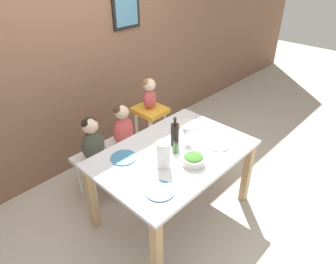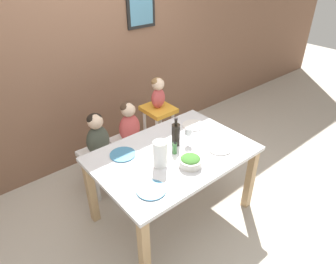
% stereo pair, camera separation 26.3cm
% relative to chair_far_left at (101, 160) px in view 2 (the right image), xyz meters
% --- Properties ---
extents(ground_plane, '(14.00, 14.00, 0.00)m').
position_rel_chair_far_left_xyz_m(ground_plane, '(0.35, -0.77, -0.39)').
color(ground_plane, '#BCB2A3').
extents(wall_back, '(10.00, 0.09, 2.70)m').
position_rel_chair_far_left_xyz_m(wall_back, '(0.35, 0.65, 0.96)').
color(wall_back, brown).
rests_on(wall_back, ground_plane).
extents(dining_table, '(1.42, 0.96, 0.75)m').
position_rel_chair_far_left_xyz_m(dining_table, '(0.35, -0.77, 0.25)').
color(dining_table, silver).
rests_on(dining_table, ground_plane).
extents(chair_far_left, '(0.37, 0.42, 0.47)m').
position_rel_chair_far_left_xyz_m(chair_far_left, '(0.00, 0.00, 0.00)').
color(chair_far_left, silver).
rests_on(chair_far_left, ground_plane).
extents(chair_far_center, '(0.37, 0.42, 0.47)m').
position_rel_chair_far_left_xyz_m(chair_far_center, '(0.39, 0.00, 0.00)').
color(chair_far_center, silver).
rests_on(chair_far_center, ground_plane).
extents(chair_right_highchair, '(0.32, 0.36, 0.75)m').
position_rel_chair_far_left_xyz_m(chair_right_highchair, '(0.79, 0.00, 0.19)').
color(chair_right_highchair, silver).
rests_on(chair_right_highchair, ground_plane).
extents(person_child_left, '(0.25, 0.17, 0.47)m').
position_rel_chair_far_left_xyz_m(person_child_left, '(0.00, 0.00, 0.31)').
color(person_child_left, '#3D4238').
rests_on(person_child_left, chair_far_left).
extents(person_child_center, '(0.25, 0.17, 0.47)m').
position_rel_chair_far_left_xyz_m(person_child_center, '(0.39, 0.00, 0.31)').
color(person_child_center, '#C64C4C').
rests_on(person_child_center, chair_far_center).
extents(person_baby_right, '(0.17, 0.15, 0.36)m').
position_rel_chair_far_left_xyz_m(person_baby_right, '(0.79, 0.00, 0.56)').
color(person_baby_right, '#C64C4C').
rests_on(person_baby_right, chair_right_highchair).
extents(wine_bottle, '(0.08, 0.08, 0.29)m').
position_rel_chair_far_left_xyz_m(wine_bottle, '(0.45, -0.69, 0.47)').
color(wine_bottle, black).
rests_on(wine_bottle, dining_table).
extents(paper_towel_roll, '(0.12, 0.12, 0.23)m').
position_rel_chair_far_left_xyz_m(paper_towel_roll, '(0.15, -0.84, 0.47)').
color(paper_towel_roll, white).
rests_on(paper_towel_roll, dining_table).
extents(wine_glass_near, '(0.07, 0.07, 0.17)m').
position_rel_chair_far_left_xyz_m(wine_glass_near, '(0.55, -0.74, 0.48)').
color(wine_glass_near, white).
rests_on(wine_glass_near, dining_table).
extents(salad_bowl_large, '(0.20, 0.20, 0.09)m').
position_rel_chair_far_left_xyz_m(salad_bowl_large, '(0.34, -1.00, 0.40)').
color(salad_bowl_large, silver).
rests_on(salad_bowl_large, dining_table).
extents(dinner_plate_front_left, '(0.23, 0.23, 0.01)m').
position_rel_chair_far_left_xyz_m(dinner_plate_front_left, '(-0.10, -1.03, 0.36)').
color(dinner_plate_front_left, teal).
rests_on(dinner_plate_front_left, dining_table).
extents(dinner_plate_back_left, '(0.23, 0.23, 0.01)m').
position_rel_chair_far_left_xyz_m(dinner_plate_back_left, '(-0.02, -0.51, 0.36)').
color(dinner_plate_back_left, teal).
rests_on(dinner_plate_back_left, dining_table).
extents(dinner_plate_back_right, '(0.23, 0.23, 0.01)m').
position_rel_chair_far_left_xyz_m(dinner_plate_back_right, '(0.82, -0.55, 0.36)').
color(dinner_plate_back_right, silver).
rests_on(dinner_plate_back_right, dining_table).
extents(dinner_plate_front_right, '(0.23, 0.23, 0.01)m').
position_rel_chair_far_left_xyz_m(dinner_plate_front_right, '(0.71, -0.99, 0.36)').
color(dinner_plate_front_right, silver).
rests_on(dinner_plate_front_right, dining_table).
extents(condiment_bottle_hot_sauce, '(0.04, 0.04, 0.13)m').
position_rel_chair_far_left_xyz_m(condiment_bottle_hot_sauce, '(0.35, -0.79, 0.42)').
color(condiment_bottle_hot_sauce, '#336633').
rests_on(condiment_bottle_hot_sauce, dining_table).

